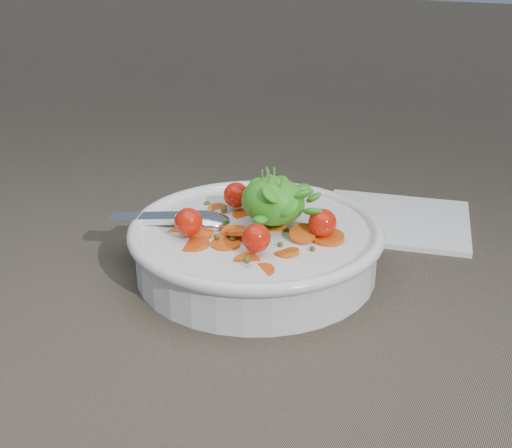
% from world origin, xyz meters
% --- Properties ---
extents(ground, '(6.00, 6.00, 0.00)m').
position_xyz_m(ground, '(0.00, 0.00, 0.00)').
color(ground, brown).
rests_on(ground, ground).
extents(bowl, '(0.27, 0.25, 0.11)m').
position_xyz_m(bowl, '(-0.03, 0.01, 0.03)').
color(bowl, white).
rests_on(bowl, ground).
extents(napkin, '(0.19, 0.18, 0.01)m').
position_xyz_m(napkin, '(0.06, 0.19, 0.00)').
color(napkin, white).
rests_on(napkin, ground).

